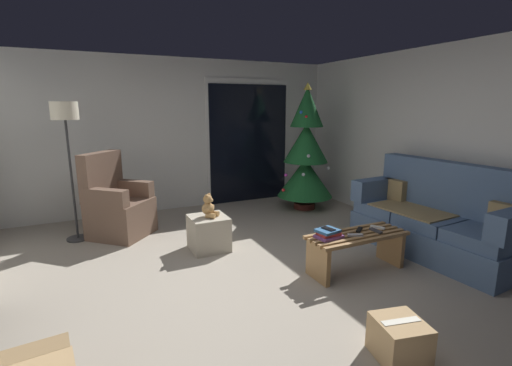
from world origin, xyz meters
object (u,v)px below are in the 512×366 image
object	(u,v)px
coffee_table	(357,246)
remote_silver	(355,235)
remote_white	(378,227)
cell_phone	(328,229)
remote_black	(359,230)
cardboard_box_taped_mid_floor	(399,340)
teddy_bear_honey	(209,207)
ottoman	(209,233)
christmas_tree	(306,155)
armchair	(117,207)
floor_lamp	(66,124)
book_stack	(328,234)
couch	(436,221)
remote_graphite	(376,231)

from	to	relation	value
coffee_table	remote_silver	bearing A→B (deg)	-145.59
remote_white	cell_phone	distance (m)	0.66
remote_black	cardboard_box_taped_mid_floor	xyz separation A→B (m)	(-0.73, -1.27, -0.29)
teddy_bear_honey	remote_black	bearing A→B (deg)	-41.94
ottoman	teddy_bear_honey	bearing A→B (deg)	-45.17
remote_black	teddy_bear_honey	world-z (taller)	teddy_bear_honey
coffee_table	christmas_tree	world-z (taller)	christmas_tree
remote_white	ottoman	size ratio (longest dim) A/B	0.35
armchair	remote_silver	bearing A→B (deg)	-47.43
floor_lamp	teddy_bear_honey	distance (m)	2.06
book_stack	ottoman	xyz separation A→B (m)	(-0.88, 1.20, -0.25)
christmas_tree	ottoman	xyz separation A→B (m)	(-2.06, -1.04, -0.72)
armchair	cardboard_box_taped_mid_floor	xyz separation A→B (m)	(1.53, -3.46, -0.26)
book_stack	remote_silver	bearing A→B (deg)	-16.98
cardboard_box_taped_mid_floor	couch	bearing A→B (deg)	33.23
floor_lamp	teddy_bear_honey	size ratio (longest dim) A/B	6.25
remote_graphite	christmas_tree	world-z (taller)	christmas_tree
remote_black	armchair	size ratio (longest dim) A/B	0.14
teddy_bear_honey	cell_phone	bearing A→B (deg)	-53.44
couch	teddy_bear_honey	size ratio (longest dim) A/B	6.95
book_stack	cardboard_box_taped_mid_floor	distance (m)	1.32
coffee_table	cell_phone	bearing A→B (deg)	172.67
remote_white	remote_graphite	bearing A→B (deg)	-173.83
couch	ottoman	distance (m)	2.72
teddy_bear_honey	book_stack	bearing A→B (deg)	-53.75
christmas_tree	cardboard_box_taped_mid_floor	bearing A→B (deg)	-113.00
remote_white	armchair	xyz separation A→B (m)	(-2.50, 2.21, -0.03)
book_stack	floor_lamp	world-z (taller)	floor_lamp
remote_white	ottoman	bearing A→B (deg)	110.65
armchair	floor_lamp	bearing A→B (deg)	173.32
remote_graphite	cardboard_box_taped_mid_floor	bearing A→B (deg)	-126.23
armchair	cardboard_box_taped_mid_floor	world-z (taller)	armchair
remote_silver	book_stack	world-z (taller)	book_stack
christmas_tree	remote_white	bearing A→B (deg)	-102.91
coffee_table	book_stack	bearing A→B (deg)	174.11
couch	teddy_bear_honey	xyz separation A→B (m)	(-2.40, 1.24, 0.14)
cell_phone	teddy_bear_honey	bearing A→B (deg)	115.39
cell_phone	cardboard_box_taped_mid_floor	bearing A→B (deg)	-115.07
coffee_table	cell_phone	distance (m)	0.42
floor_lamp	cardboard_box_taped_mid_floor	size ratio (longest dim) A/B	4.46
remote_white	cardboard_box_taped_mid_floor	xyz separation A→B (m)	(-0.97, -1.25, -0.29)
book_stack	christmas_tree	distance (m)	2.57
cell_phone	ottoman	size ratio (longest dim) A/B	0.33
cardboard_box_taped_mid_floor	cell_phone	bearing A→B (deg)	76.10
floor_lamp	ottoman	xyz separation A→B (m)	(1.46, -1.07, -1.30)
remote_graphite	floor_lamp	bearing A→B (deg)	141.48
coffee_table	christmas_tree	bearing A→B (deg)	70.05
remote_black	remote_white	size ratio (longest dim) A/B	1.00
floor_lamp	book_stack	bearing A→B (deg)	-44.12
christmas_tree	armchair	world-z (taller)	christmas_tree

